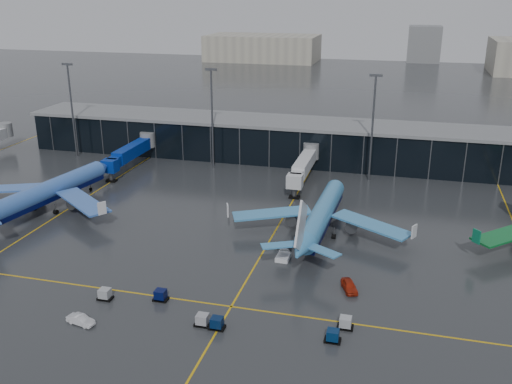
% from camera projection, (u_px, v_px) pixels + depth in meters
% --- Properties ---
extents(ground, '(600.00, 600.00, 0.00)m').
position_uv_depth(ground, '(202.00, 255.00, 99.58)').
color(ground, '#282B2D').
rests_on(ground, ground).
extents(terminal_pier, '(142.00, 17.00, 10.70)m').
position_uv_depth(terminal_pier, '(280.00, 140.00, 154.18)').
color(terminal_pier, black).
rests_on(terminal_pier, ground).
extents(jet_bridges, '(94.00, 27.50, 7.20)m').
position_uv_depth(jet_bridges, '(130.00, 152.00, 145.62)').
color(jet_bridges, '#595B60').
rests_on(jet_bridges, ground).
extents(flood_masts, '(203.00, 0.50, 25.50)m').
position_uv_depth(flood_masts, '(290.00, 119.00, 139.22)').
color(flood_masts, '#595B60').
rests_on(flood_masts, ground).
extents(distant_hangars, '(260.00, 71.00, 22.00)m').
position_uv_depth(distant_hangars, '(442.00, 53.00, 330.33)').
color(distant_hangars, '#B2AD99').
rests_on(distant_hangars, ground).
extents(taxi_lines, '(220.00, 120.00, 0.02)m').
position_uv_depth(taxi_lines, '(272.00, 237.00, 106.81)').
color(taxi_lines, gold).
rests_on(taxi_lines, ground).
extents(airliner_arkefly, '(43.68, 47.99, 13.10)m').
position_uv_depth(airliner_arkefly, '(49.00, 179.00, 118.48)').
color(airliner_arkefly, '#3C6CC6').
rests_on(airliner_arkefly, ground).
extents(airliner_klm_near, '(37.20, 41.95, 12.47)m').
position_uv_depth(airliner_klm_near, '(322.00, 202.00, 106.67)').
color(airliner_klm_near, '#3C89C5').
rests_on(airliner_klm_near, ground).
extents(baggage_carts, '(37.91, 6.52, 1.70)m').
position_uv_depth(baggage_carts, '(224.00, 315.00, 79.97)').
color(baggage_carts, black).
rests_on(baggage_carts, ground).
extents(mobile_airstair, '(2.27, 3.25, 3.45)m').
position_uv_depth(mobile_airstair, '(283.00, 255.00, 97.87)').
color(mobile_airstair, white).
rests_on(mobile_airstair, ground).
extents(service_van_red, '(3.41, 4.95, 1.56)m').
position_uv_depth(service_van_red, '(349.00, 286.00, 87.76)').
color(service_van_red, '#A4210C').
rests_on(service_van_red, ground).
extents(service_van_white, '(4.38, 2.25, 1.38)m').
position_uv_depth(service_van_white, '(81.00, 320.00, 78.93)').
color(service_van_white, silver).
rests_on(service_van_white, ground).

